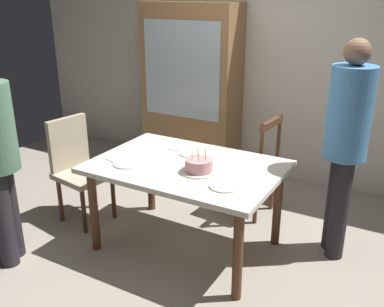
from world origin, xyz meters
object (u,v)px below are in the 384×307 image
birthday_cake (199,166)px  plate_near_guest (225,186)px  dining_table (186,175)px  chair_spindle_back (252,168)px  china_cabinet (191,89)px  plate_near_celebrant (127,164)px  plate_far_side (192,153)px  person_guest (346,139)px  chair_upholstered (78,164)px

birthday_cake → plate_near_guest: birthday_cake is taller
dining_table → chair_spindle_back: 0.87m
birthday_cake → plate_near_guest: (0.28, -0.14, -0.04)m
dining_table → birthday_cake: 0.23m
chair_spindle_back → china_cabinet: 1.39m
plate_near_celebrant → plate_far_side: (0.33, 0.45, 0.00)m
dining_table → birthday_cake: (0.16, -0.09, 0.14)m
birthday_cake → plate_near_guest: 0.32m
dining_table → person_guest: (1.08, 0.52, 0.33)m
plate_near_guest → china_cabinet: china_cabinet is taller
plate_near_celebrant → china_cabinet: bearing=103.8°
plate_far_side → plate_near_guest: bearing=-41.5°
dining_table → birthday_cake: size_ratio=5.21×
person_guest → china_cabinet: (-1.92, 1.04, -0.02)m
plate_far_side → person_guest: bearing=14.1°
birthday_cake → plate_far_side: 0.39m
plate_near_celebrant → plate_far_side: size_ratio=1.00×
plate_near_guest → person_guest: bearing=49.2°
chair_spindle_back → plate_far_side: bearing=-117.0°
dining_table → plate_far_side: 0.26m
dining_table → china_cabinet: size_ratio=0.77×
plate_near_guest → chair_spindle_back: bearing=101.3°
plate_far_side → person_guest: size_ratio=0.13×
plate_near_celebrant → chair_spindle_back: 1.25m
china_cabinet → chair_spindle_back: bearing=-34.6°
chair_spindle_back → chair_upholstered: same height
person_guest → china_cabinet: bearing=151.5°
chair_upholstered → person_guest: bearing=14.3°
birthday_cake → person_guest: size_ratio=0.16×
person_guest → dining_table: bearing=-154.4°
plate_far_side → plate_near_guest: size_ratio=1.00×
birthday_cake → plate_near_celebrant: bearing=-166.0°
birthday_cake → china_cabinet: 1.93m
dining_table → chair_spindle_back: chair_spindle_back is taller
birthday_cake → chair_upholstered: chair_upholstered is taller
china_cabinet → plate_near_celebrant: bearing=-76.2°
dining_table → plate_far_side: (-0.07, 0.23, 0.10)m
birthday_cake → chair_spindle_back: chair_spindle_back is taller
birthday_cake → plate_near_guest: bearing=-26.4°
dining_table → plate_near_guest: (0.44, -0.23, 0.10)m
birthday_cake → plate_far_side: size_ratio=1.27×
dining_table → chair_upholstered: size_ratio=1.54×
dining_table → plate_near_celebrant: (-0.40, -0.23, 0.10)m
plate_near_celebrant → china_cabinet: size_ratio=0.12×
plate_near_celebrant → chair_upholstered: size_ratio=0.23×
plate_far_side → plate_near_guest: (0.51, -0.45, 0.00)m
chair_spindle_back → person_guest: (0.85, -0.30, 0.52)m
dining_table → chair_spindle_back: size_ratio=1.54×
chair_upholstered → person_guest: 2.31m
china_cabinet → chair_upholstered: bearing=-99.8°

